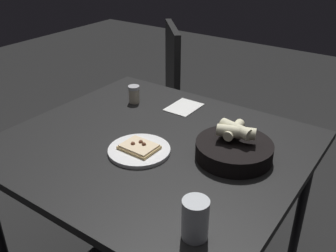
{
  "coord_description": "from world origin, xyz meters",
  "views": [
    {
      "loc": [
        0.96,
        0.74,
        1.44
      ],
      "look_at": [
        -0.07,
        0.02,
        0.77
      ],
      "focal_mm": 40.32,
      "sensor_mm": 36.0,
      "label": 1
    }
  ],
  "objects_px": {
    "bread_basket": "(234,148)",
    "beer_glass": "(195,221)",
    "dining_table": "(154,156)",
    "pizza_plate": "(138,149)",
    "pepper_shaker": "(134,95)",
    "chair_far": "(155,94)"
  },
  "relations": [
    {
      "from": "bread_basket",
      "to": "chair_far",
      "type": "distance_m",
      "value": 1.14
    },
    {
      "from": "pizza_plate",
      "to": "pepper_shaker",
      "type": "bearing_deg",
      "value": -138.52
    },
    {
      "from": "dining_table",
      "to": "pizza_plate",
      "type": "bearing_deg",
      "value": -3.36
    },
    {
      "from": "bread_basket",
      "to": "pepper_shaker",
      "type": "height_order",
      "value": "bread_basket"
    },
    {
      "from": "dining_table",
      "to": "chair_far",
      "type": "height_order",
      "value": "chair_far"
    },
    {
      "from": "dining_table",
      "to": "chair_far",
      "type": "bearing_deg",
      "value": -143.22
    },
    {
      "from": "dining_table",
      "to": "chair_far",
      "type": "relative_size",
      "value": 1.16
    },
    {
      "from": "pizza_plate",
      "to": "beer_glass",
      "type": "relative_size",
      "value": 1.95
    },
    {
      "from": "chair_far",
      "to": "bread_basket",
      "type": "bearing_deg",
      "value": 51.33
    },
    {
      "from": "pizza_plate",
      "to": "bread_basket",
      "type": "relative_size",
      "value": 0.84
    },
    {
      "from": "bread_basket",
      "to": "beer_glass",
      "type": "bearing_deg",
      "value": 12.48
    },
    {
      "from": "bread_basket",
      "to": "beer_glass",
      "type": "xyz_separation_m",
      "value": [
        0.4,
        0.09,
        0.01
      ]
    },
    {
      "from": "pizza_plate",
      "to": "chair_far",
      "type": "height_order",
      "value": "chair_far"
    },
    {
      "from": "beer_glass",
      "to": "chair_far",
      "type": "height_order",
      "value": "chair_far"
    },
    {
      "from": "pizza_plate",
      "to": "bread_basket",
      "type": "xyz_separation_m",
      "value": [
        -0.16,
        0.29,
        0.03
      ]
    },
    {
      "from": "bread_basket",
      "to": "pepper_shaker",
      "type": "bearing_deg",
      "value": -105.62
    },
    {
      "from": "dining_table",
      "to": "chair_far",
      "type": "distance_m",
      "value": 0.98
    },
    {
      "from": "bread_basket",
      "to": "pepper_shaker",
      "type": "xyz_separation_m",
      "value": [
        -0.16,
        -0.58,
        -0.0
      ]
    },
    {
      "from": "bread_basket",
      "to": "beer_glass",
      "type": "relative_size",
      "value": 2.34
    },
    {
      "from": "pizza_plate",
      "to": "beer_glass",
      "type": "distance_m",
      "value": 0.45
    },
    {
      "from": "dining_table",
      "to": "pepper_shaker",
      "type": "bearing_deg",
      "value": -129.56
    },
    {
      "from": "dining_table",
      "to": "bread_basket",
      "type": "height_order",
      "value": "bread_basket"
    }
  ]
}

